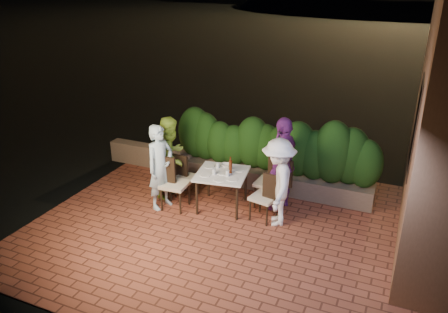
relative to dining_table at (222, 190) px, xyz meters
The scene contains 30 objects.
ground 1.26m from the dining_table, 67.58° to the right, with size 400.00×400.00×0.00m, color black.
terrace_floor 0.88m from the dining_table, 52.96° to the right, with size 7.00×6.00×0.15m, color brown.
window_pane 3.68m from the dining_table, ahead, with size 0.08×1.00×1.40m, color black.
window_frame 3.67m from the dining_table, ahead, with size 0.06×1.15×1.55m, color black.
planter 1.38m from the dining_table, 61.32° to the left, with size 4.20×0.55×0.40m, color brown.
hedge 1.48m from the dining_table, 61.32° to the left, with size 4.00×0.70×1.10m, color #173A0F, non-canonical shape.
parapet 2.64m from the dining_table, 152.95° to the left, with size 2.20×0.30×0.50m, color brown.
hill 59.11m from the dining_table, 87.61° to the left, with size 52.00×40.00×22.00m, color black.
dining_table is the anchor object (origin of this frame).
plate_nw 0.51m from the dining_table, 138.38° to the right, with size 0.22×0.22×0.01m, color white.
plate_sw 0.54m from the dining_table, 154.90° to the left, with size 0.21×0.21×0.01m, color white.
plate_ne 0.52m from the dining_table, 33.73° to the right, with size 0.21×0.21×0.01m, color white.
plate_se 0.52m from the dining_table, 42.33° to the left, with size 0.19×0.19×0.01m, color white.
plate_centre 0.38m from the dining_table, ahead, with size 0.24×0.24×0.01m, color white.
plate_front 0.49m from the dining_table, 74.50° to the right, with size 0.24×0.24×0.01m, color white.
glass_nw 0.47m from the dining_table, 126.89° to the right, with size 0.07×0.07×0.12m, color silver.
glass_sw 0.49m from the dining_table, 133.69° to the left, with size 0.06×0.06×0.11m, color silver.
glass_ne 0.47m from the dining_table, 32.69° to the right, with size 0.07×0.07×0.12m, color silver.
glass_se 0.49m from the dining_table, 65.38° to the left, with size 0.07×0.07×0.12m, color silver.
beer_bottle 0.57m from the dining_table, 19.35° to the left, with size 0.07×0.07×0.34m, color #4E1F0D, non-canonical shape.
bowl 0.52m from the dining_table, 100.82° to the left, with size 0.19×0.19×0.05m, color white.
chair_left_front 0.93m from the dining_table, 155.66° to the right, with size 0.49×0.49×1.06m, color black, non-canonical shape.
chair_left_back 0.87m from the dining_table, behind, with size 0.41×0.41×0.89m, color black, non-canonical shape.
chair_right_front 0.91m from the dining_table, ahead, with size 0.44×0.44×0.96m, color black, non-canonical shape.
chair_right_back 0.93m from the dining_table, 27.24° to the left, with size 0.49×0.49×1.06m, color black, non-canonical shape.
diner_blue 1.27m from the dining_table, 158.27° to the right, with size 0.62×0.41×1.70m, color silver.
diner_green 1.28m from the dining_table, behind, with size 0.82×0.64×1.68m, color #A6D442.
diner_white 1.25m from the dining_table, ahead, with size 1.07×0.61×1.65m, color white.
diner_purple 1.29m from the dining_table, 23.43° to the left, with size 1.09×0.46×1.87m, color #70297C.
parapet_lamp 2.38m from the dining_table, 149.71° to the left, with size 0.10×0.10×0.14m, color orange.
Camera 1 is at (2.62, -5.86, 4.27)m, focal length 35.00 mm.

